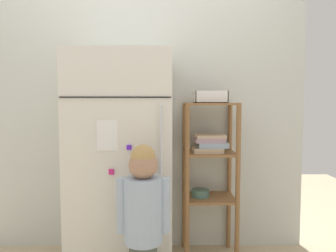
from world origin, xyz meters
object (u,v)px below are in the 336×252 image
object	(u,v)px
refrigerator	(123,162)
child_standing	(143,209)
pantry_shelf_unit	(209,161)
fruit_bin	(211,98)

from	to	relation	value
refrigerator	child_standing	bearing A→B (deg)	-68.69
child_standing	pantry_shelf_unit	distance (m)	0.79
pantry_shelf_unit	child_standing	bearing A→B (deg)	-127.87
fruit_bin	refrigerator	bearing A→B (deg)	-168.26
refrigerator	child_standing	xyz separation A→B (m)	(0.19, -0.48, -0.20)
pantry_shelf_unit	fruit_bin	bearing A→B (deg)	34.32
refrigerator	fruit_bin	xyz separation A→B (m)	(0.67, 0.14, 0.47)
pantry_shelf_unit	fruit_bin	distance (m)	0.49
pantry_shelf_unit	fruit_bin	size ratio (longest dim) A/B	4.97
refrigerator	pantry_shelf_unit	xyz separation A→B (m)	(0.66, 0.13, -0.02)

